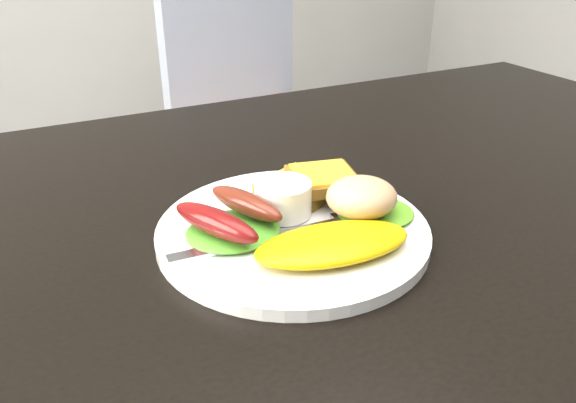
{
  "coord_description": "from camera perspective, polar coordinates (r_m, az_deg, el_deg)",
  "views": [
    {
      "loc": [
        -0.32,
        -0.43,
        1.02
      ],
      "look_at": [
        -0.11,
        -0.02,
        0.78
      ],
      "focal_mm": 35.0,
      "sensor_mm": 36.0,
      "label": 1
    }
  ],
  "objects": [
    {
      "name": "dining_table",
      "position": [
        0.61,
        8.42,
        -1.41
      ],
      "size": [
        1.2,
        0.8,
        0.04
      ],
      "primitive_type": "cube",
      "color": "black",
      "rests_on": "ground"
    },
    {
      "name": "dining_chair",
      "position": [
        1.69,
        -2.92,
        7.41
      ],
      "size": [
        0.56,
        0.56,
        0.06
      ],
      "primitive_type": "cube",
      "rotation": [
        0.0,
        0.0,
        0.22
      ],
      "color": "#AE755B",
      "rests_on": "ground"
    },
    {
      "name": "person",
      "position": [
        1.06,
        3.86,
        13.51
      ],
      "size": [
        0.58,
        0.41,
        1.54
      ],
      "primitive_type": "imported",
      "rotation": [
        0.0,
        0.0,
        3.06
      ],
      "color": "navy",
      "rests_on": "ground"
    },
    {
      "name": "plate",
      "position": [
        0.52,
        0.5,
        -2.99
      ],
      "size": [
        0.25,
        0.25,
        0.01
      ],
      "primitive_type": "cylinder",
      "color": "white",
      "rests_on": "dining_table"
    },
    {
      "name": "lettuce_left",
      "position": [
        0.5,
        -5.58,
        -2.98
      ],
      "size": [
        0.09,
        0.08,
        0.01
      ],
      "primitive_type": "ellipsoid",
      "rotation": [
        0.0,
        0.0,
        -0.04
      ],
      "color": "#38911B",
      "rests_on": "plate"
    },
    {
      "name": "lettuce_right",
      "position": [
        0.54,
        8.87,
        -1.11
      ],
      "size": [
        0.09,
        0.08,
        0.01
      ],
      "primitive_type": "ellipsoid",
      "rotation": [
        0.0,
        0.0,
        -0.2
      ],
      "color": "green",
      "rests_on": "plate"
    },
    {
      "name": "omelette",
      "position": [
        0.47,
        4.6,
        -4.29
      ],
      "size": [
        0.14,
        0.08,
        0.02
      ],
      "primitive_type": "ellipsoid",
      "rotation": [
        0.0,
        0.0,
        -0.13
      ],
      "color": "gold",
      "rests_on": "plate"
    },
    {
      "name": "sausage_a",
      "position": [
        0.49,
        -7.36,
        -2.09
      ],
      "size": [
        0.06,
        0.1,
        0.02
      ],
      "primitive_type": "ellipsoid",
      "rotation": [
        0.0,
        0.0,
        0.44
      ],
      "color": "maroon",
      "rests_on": "lettuce_left"
    },
    {
      "name": "sausage_b",
      "position": [
        0.52,
        -4.3,
        -0.19
      ],
      "size": [
        0.05,
        0.09,
        0.02
      ],
      "primitive_type": "ellipsoid",
      "rotation": [
        0.0,
        0.0,
        0.38
      ],
      "color": "maroon",
      "rests_on": "lettuce_left"
    },
    {
      "name": "ramekin",
      "position": [
        0.53,
        -0.51,
        0.33
      ],
      "size": [
        0.07,
        0.07,
        0.03
      ],
      "primitive_type": "cylinder",
      "rotation": [
        0.0,
        0.0,
        0.41
      ],
      "color": "white",
      "rests_on": "plate"
    },
    {
      "name": "toast_a",
      "position": [
        0.58,
        1.32,
        1.48
      ],
      "size": [
        0.09,
        0.09,
        0.01
      ],
      "primitive_type": "cube",
      "rotation": [
        0.0,
        0.0,
        0.44
      ],
      "color": "brown",
      "rests_on": "plate"
    },
    {
      "name": "toast_b",
      "position": [
        0.56,
        3.61,
        2.25
      ],
      "size": [
        0.08,
        0.08,
        0.01
      ],
      "primitive_type": "cube",
      "rotation": [
        0.0,
        0.0,
        -0.22
      ],
      "color": "brown",
      "rests_on": "toast_a"
    },
    {
      "name": "potato_salad",
      "position": [
        0.52,
        7.48,
        0.46
      ],
      "size": [
        0.08,
        0.08,
        0.04
      ],
      "primitive_type": "ellipsoid",
      "rotation": [
        0.0,
        0.0,
        -0.22
      ],
      "color": "beige",
      "rests_on": "lettuce_right"
    },
    {
      "name": "fork",
      "position": [
        0.49,
        -3.13,
        -4.0
      ],
      "size": [
        0.16,
        0.02,
        0.0
      ],
      "primitive_type": "cube",
      "rotation": [
        0.0,
        0.0,
        -0.06
      ],
      "color": "#ADAFB7",
      "rests_on": "plate"
    }
  ]
}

